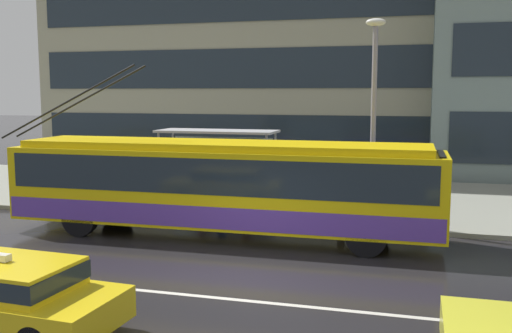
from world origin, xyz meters
The scene contains 10 objects.
ground_plane centered at (0.00, 0.00, 0.00)m, with size 160.00×160.00×0.00m, color #242226.
sidewalk_slab centered at (0.00, 10.31, 0.07)m, with size 80.00×10.00×0.14m, color gray.
lane_centre_line centered at (0.00, -1.20, 0.00)m, with size 72.00×0.14×0.01m, color silver.
trolleybus centered at (-1.46, 3.71, 1.52)m, with size 13.23×2.59×4.93m.
bus_shelter centered at (-2.88, 7.57, 2.10)m, with size 4.19×1.54×2.68m.
pedestrian_at_shelter centered at (-2.34, 6.44, 1.72)m, with size 1.37×1.37×1.99m.
pedestrian_approaching_curb centered at (-1.70, 7.26, 1.69)m, with size 1.31×1.31×1.94m.
pedestrian_walking_past centered at (-3.19, 6.83, 1.68)m, with size 1.33×1.33×1.92m.
pedestrian_waiting_by_pole centered at (1.76, 5.69, 1.77)m, with size 1.56×1.56×1.98m.
street_lamp centered at (2.57, 6.21, 3.83)m, with size 0.60×0.32×6.19m.
Camera 1 is at (3.90, -11.92, 4.11)m, focal length 40.95 mm.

